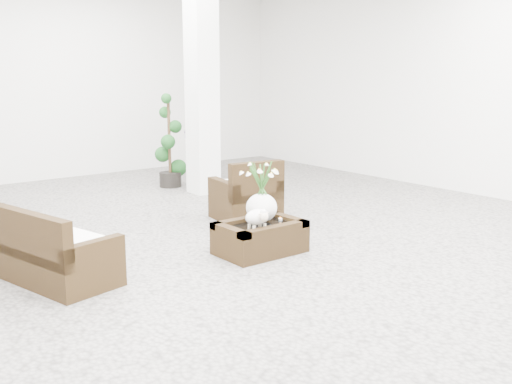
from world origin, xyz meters
TOP-DOWN VIEW (x-y plane):
  - ground at (0.00, 0.00)m, footprint 11.00×11.00m
  - column at (1.20, 2.80)m, footprint 0.40×0.40m
  - coffee_table at (-0.12, -0.33)m, footprint 0.90×0.60m
  - sheep_figurine at (-0.24, -0.43)m, footprint 0.28×0.23m
  - planter_narcissus at (-0.02, -0.23)m, footprint 0.44×0.44m
  - tealight at (0.18, -0.31)m, footprint 0.04×0.04m
  - armchair at (0.67, 0.98)m, footprint 0.85×0.83m
  - loveseat at (-2.17, 0.22)m, footprint 0.93×1.45m
  - topiary at (1.03, 3.56)m, footprint 0.41×0.41m
  - shopper at (1.74, 3.82)m, footprint 0.44×0.64m

SIDE VIEW (x-z plane):
  - ground at x=0.00m, z-range 0.00..0.00m
  - coffee_table at x=-0.12m, z-range 0.00..0.31m
  - tealight at x=0.18m, z-range 0.31..0.34m
  - loveseat at x=-2.17m, z-range 0.00..0.71m
  - armchair at x=0.67m, z-range 0.00..0.80m
  - sheep_figurine at x=-0.24m, z-range 0.31..0.52m
  - planter_narcissus at x=-0.02m, z-range 0.31..1.11m
  - topiary at x=1.03m, z-range 0.00..1.53m
  - shopper at x=1.74m, z-range 0.00..1.69m
  - column at x=1.20m, z-range 0.00..3.50m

